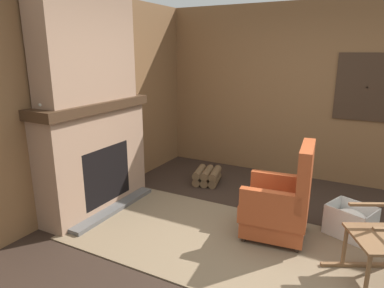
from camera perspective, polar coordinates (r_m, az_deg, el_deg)
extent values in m
plane|color=#2D2119|center=(3.68, 11.64, -17.07)|extent=(14.00, 14.00, 0.00)
cube|color=brown|center=(4.44, -18.61, 6.43)|extent=(0.06, 5.33, 2.66)
cube|color=brown|center=(5.51, 19.63, 7.92)|extent=(5.33, 0.06, 2.66)
cube|color=#382619|center=(5.39, 27.18, 8.40)|extent=(0.82, 0.02, 0.94)
cube|color=silver|center=(5.40, 27.18, 8.41)|extent=(0.78, 0.01, 0.90)
cube|color=#382619|center=(5.39, 27.17, 8.40)|extent=(0.02, 0.02, 0.90)
cube|color=#382619|center=(5.39, 27.17, 8.40)|extent=(0.78, 0.02, 0.02)
cube|color=#9E7A60|center=(4.44, -15.86, -2.65)|extent=(0.38, 1.52, 1.26)
cube|color=black|center=(4.39, -14.27, -4.90)|extent=(0.08, 0.79, 0.70)
cube|color=#565451|center=(4.48, -12.73, -10.50)|extent=(0.16, 1.37, 0.06)
cube|color=#3D2819|center=(4.28, -16.52, 6.10)|extent=(0.48, 1.62, 0.11)
cube|color=#9E7A60|center=(4.24, -17.25, 15.33)|extent=(0.34, 1.34, 1.27)
cube|color=#7A664C|center=(3.76, 5.36, -15.91)|extent=(3.33, 1.64, 0.01)
cube|color=#A84723|center=(3.89, 13.53, -12.25)|extent=(0.70, 0.67, 0.24)
cube|color=#A84723|center=(3.82, 13.67, -10.25)|extent=(0.74, 0.70, 0.18)
cube|color=#A84723|center=(3.65, 18.37, -4.99)|extent=(0.19, 0.64, 0.63)
cube|color=#A84723|center=(3.50, 12.88, -9.23)|extent=(0.61, 0.15, 0.20)
cube|color=#A84723|center=(4.00, 14.14, -6.16)|extent=(0.61, 0.15, 0.20)
cylinder|color=#332319|center=(3.78, 8.61, -15.42)|extent=(0.06, 0.06, 0.06)
cylinder|color=#332319|center=(4.22, 10.25, -12.07)|extent=(0.06, 0.06, 0.06)
cylinder|color=#332319|center=(3.72, 17.03, -16.51)|extent=(0.06, 0.06, 0.06)
cylinder|color=#332319|center=(4.16, 17.69, -12.97)|extent=(0.06, 0.06, 0.06)
cube|color=brown|center=(3.73, 26.72, -17.62)|extent=(0.73, 0.40, 0.04)
cylinder|color=brown|center=(3.22, 27.22, -18.88)|extent=(0.05, 0.05, 0.38)
cylinder|color=brown|center=(3.55, 24.13, -15.13)|extent=(0.05, 0.05, 0.38)
cube|color=brown|center=(3.37, 29.16, -13.59)|extent=(0.65, 0.67, 0.02)
cube|color=brown|center=(3.46, 27.95, -8.89)|extent=(0.40, 0.23, 0.02)
cylinder|color=brown|center=(5.26, 1.22, -5.76)|extent=(0.21, 0.46, 0.12)
cylinder|color=brown|center=(5.24, 2.53, -5.89)|extent=(0.21, 0.46, 0.12)
cylinder|color=brown|center=(5.22, 3.85, -6.01)|extent=(0.21, 0.46, 0.12)
cylinder|color=brown|center=(5.23, 1.23, -4.70)|extent=(0.21, 0.46, 0.12)
cylinder|color=brown|center=(5.20, 2.54, -4.82)|extent=(0.21, 0.46, 0.12)
cylinder|color=brown|center=(5.18, 3.87, -4.93)|extent=(0.21, 0.46, 0.12)
cube|color=white|center=(4.23, 24.65, -13.59)|extent=(0.55, 0.51, 0.01)
cube|color=white|center=(4.09, 27.68, -12.39)|extent=(0.15, 0.35, 0.35)
cube|color=white|center=(4.24, 22.25, -10.74)|extent=(0.15, 0.35, 0.35)
cube|color=white|center=(4.31, 25.96, -10.74)|extent=(0.42, 0.18, 0.35)
cube|color=white|center=(4.01, 23.77, -12.44)|extent=(0.42, 0.18, 0.35)
ellipsoid|color=white|center=(4.15, 24.93, -11.35)|extent=(0.44, 0.41, 0.21)
ellipsoid|color=silver|center=(3.89, -23.34, 6.12)|extent=(0.13, 0.13, 0.09)
cylinder|color=white|center=(3.87, -23.55, 8.06)|extent=(0.07, 0.07, 0.17)
cube|color=gray|center=(4.46, -14.90, 8.01)|extent=(0.16, 0.23, 0.11)
cube|color=silver|center=(4.40, -14.08, 8.05)|extent=(0.01, 0.04, 0.02)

